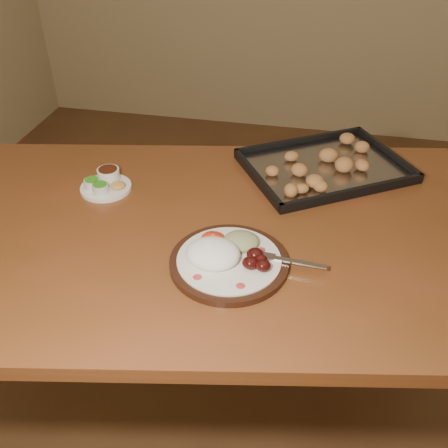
# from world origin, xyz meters

# --- Properties ---
(ground) EXTENTS (4.00, 4.00, 0.00)m
(ground) POSITION_xyz_m (0.00, 0.00, 0.00)
(ground) COLOR brown
(ground) RESTS_ON ground
(dining_table) EXTENTS (1.64, 1.16, 0.75)m
(dining_table) POSITION_xyz_m (-0.30, -0.22, 0.65)
(dining_table) COLOR brown
(dining_table) RESTS_ON ground
(dinner_plate) EXTENTS (0.37, 0.28, 0.06)m
(dinner_plate) POSITION_xyz_m (-0.24, -0.35, 0.77)
(dinner_plate) COLOR black
(dinner_plate) RESTS_ON dining_table
(condiment_saucer) EXTENTS (0.15, 0.15, 0.05)m
(condiment_saucer) POSITION_xyz_m (-0.65, -0.10, 0.77)
(condiment_saucer) COLOR silver
(condiment_saucer) RESTS_ON dining_table
(baking_tray) EXTENTS (0.57, 0.53, 0.05)m
(baking_tray) POSITION_xyz_m (-0.03, 0.14, 0.77)
(baking_tray) COLOR black
(baking_tray) RESTS_ON dining_table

